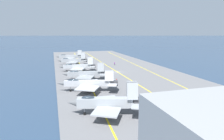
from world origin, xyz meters
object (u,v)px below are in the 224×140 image
(parked_jet_fourth, at_px, (78,66))
(crew_red_vest, at_px, (116,81))
(parked_jet_second, at_px, (89,83))
(parked_jet_fifth, at_px, (73,60))
(parked_jet_nearest, at_px, (106,102))
(parked_jet_sixth, at_px, (70,57))
(parked_jet_third, at_px, (86,74))
(crew_yellow_vest, at_px, (172,94))
(crew_purple_vest, at_px, (115,63))

(parked_jet_fourth, relative_size, crew_red_vest, 9.59)
(parked_jet_second, xyz_separation_m, crew_red_vest, (6.37, -10.29, -1.55))
(parked_jet_fifth, bearing_deg, parked_jet_nearest, -179.84)
(parked_jet_second, bearing_deg, parked_jet_nearest, -178.14)
(parked_jet_nearest, distance_m, parked_jet_sixth, 80.92)
(parked_jet_fifth, bearing_deg, parked_jet_third, -178.37)
(parked_jet_second, bearing_deg, parked_jet_fourth, -1.44)
(parked_jet_third, relative_size, parked_jet_fourth, 1.00)
(parked_jet_third, height_order, crew_red_vest, parked_jet_third)
(crew_red_vest, height_order, crew_yellow_vest, crew_yellow_vest)
(parked_jet_third, relative_size, parked_jet_sixth, 0.97)
(crew_purple_vest, bearing_deg, parked_jet_sixth, 43.06)
(crew_yellow_vest, bearing_deg, crew_purple_vest, -1.26)
(parked_jet_second, height_order, crew_purple_vest, parked_jet_second)
(crew_red_vest, bearing_deg, parked_jet_third, 49.07)
(parked_jet_nearest, xyz_separation_m, parked_jet_fourth, (48.21, -0.21, -0.52))
(parked_jet_fifth, height_order, crew_red_vest, parked_jet_fifth)
(parked_jet_fourth, height_order, parked_jet_fifth, parked_jet_fifth)
(parked_jet_nearest, bearing_deg, crew_purple_vest, -18.78)
(parked_jet_second, distance_m, parked_jet_sixth, 63.61)
(crew_red_vest, xyz_separation_m, crew_purple_vest, (35.45, -10.37, 0.03))
(parked_jet_third, distance_m, crew_purple_vest, 33.79)
(crew_red_vest, xyz_separation_m, crew_yellow_vest, (-18.17, -9.20, 0.09))
(parked_jet_third, height_order, crew_purple_vest, parked_jet_third)
(parked_jet_fourth, bearing_deg, crew_yellow_vest, -156.34)
(parked_jet_nearest, xyz_separation_m, crew_red_vest, (23.68, -9.73, -1.81))
(parked_jet_sixth, distance_m, crew_purple_vest, 29.87)
(crew_red_vest, bearing_deg, crew_yellow_vest, -153.16)
(parked_jet_second, height_order, parked_jet_fourth, parked_jet_second)
(parked_jet_third, bearing_deg, parked_jet_fourth, 1.98)
(parked_jet_second, distance_m, crew_red_vest, 12.20)
(parked_jet_fifth, distance_m, crew_red_vest, 43.07)
(parked_jet_second, xyz_separation_m, crew_purple_vest, (41.82, -20.66, -1.51))
(parked_jet_second, height_order, crew_yellow_vest, parked_jet_second)
(parked_jet_second, height_order, parked_jet_sixth, parked_jet_sixth)
(parked_jet_sixth, distance_m, crew_yellow_vest, 77.83)
(crew_red_vest, relative_size, crew_yellow_vest, 0.91)
(crew_red_vest, height_order, crew_purple_vest, crew_purple_vest)
(parked_jet_nearest, bearing_deg, parked_jet_fourth, -0.26)
(parked_jet_third, relative_size, parked_jet_fifth, 1.04)
(parked_jet_third, height_order, parked_jet_fifth, parked_jet_fifth)
(parked_jet_fourth, xyz_separation_m, parked_jet_fifth, (17.36, 0.39, 0.25))
(parked_jet_third, xyz_separation_m, parked_jet_fifth, (34.14, 0.97, 0.16))
(parked_jet_nearest, relative_size, crew_yellow_vest, 8.44)
(crew_purple_vest, bearing_deg, parked_jet_second, 153.70)
(parked_jet_fifth, bearing_deg, crew_red_vest, -166.69)
(parked_jet_nearest, relative_size, crew_red_vest, 9.30)
(parked_jet_fifth, bearing_deg, crew_purple_vest, -107.61)
(parked_jet_fourth, bearing_deg, parked_jet_sixth, 0.83)
(parked_jet_third, height_order, parked_jet_fourth, parked_jet_third)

